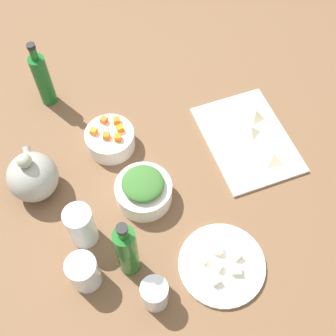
% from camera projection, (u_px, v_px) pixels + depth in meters
% --- Properties ---
extents(tabletop, '(1.90, 1.90, 0.03)m').
position_uv_depth(tabletop, '(168.00, 180.00, 1.24)').
color(tabletop, brown).
rests_on(tabletop, ground).
extents(cutting_board, '(0.33, 0.25, 0.01)m').
position_uv_depth(cutting_board, '(247.00, 139.00, 1.29)').
color(cutting_board, silver).
rests_on(cutting_board, tabletop).
extents(plate_tofu, '(0.22, 0.22, 0.01)m').
position_uv_depth(plate_tofu, '(222.00, 265.00, 1.09)').
color(plate_tofu, white).
rests_on(plate_tofu, tabletop).
extents(bowl_greens, '(0.15, 0.15, 0.06)m').
position_uv_depth(bowl_greens, '(144.00, 192.00, 1.17)').
color(bowl_greens, white).
rests_on(bowl_greens, tabletop).
extents(bowl_carrots, '(0.14, 0.14, 0.06)m').
position_uv_depth(bowl_carrots, '(110.00, 140.00, 1.26)').
color(bowl_carrots, white).
rests_on(bowl_carrots, tabletop).
extents(teapot, '(0.15, 0.13, 0.16)m').
position_uv_depth(teapot, '(32.00, 176.00, 1.15)').
color(teapot, '#969A90').
rests_on(teapot, tabletop).
extents(bottle_0, '(0.05, 0.05, 0.24)m').
position_uv_depth(bottle_0, '(127.00, 251.00, 1.00)').
color(bottle_0, '#1E6322').
rests_on(bottle_0, tabletop).
extents(bottle_1, '(0.05, 0.05, 0.23)m').
position_uv_depth(bottle_1, '(43.00, 79.00, 1.29)').
color(bottle_1, '#195F25').
rests_on(bottle_1, tabletop).
extents(drinking_glass_0, '(0.07, 0.07, 0.13)m').
position_uv_depth(drinking_glass_0, '(81.00, 226.00, 1.08)').
color(drinking_glass_0, white).
rests_on(drinking_glass_0, tabletop).
extents(drinking_glass_1, '(0.07, 0.07, 0.10)m').
position_uv_depth(drinking_glass_1, '(84.00, 272.00, 1.03)').
color(drinking_glass_1, white).
rests_on(drinking_glass_1, tabletop).
extents(drinking_glass_2, '(0.06, 0.06, 0.09)m').
position_uv_depth(drinking_glass_2, '(155.00, 294.00, 1.01)').
color(drinking_glass_2, white).
rests_on(drinking_glass_2, tabletop).
extents(carrot_cube_0, '(0.02, 0.02, 0.02)m').
position_uv_depth(carrot_cube_0, '(118.00, 138.00, 1.21)').
color(carrot_cube_0, orange).
rests_on(carrot_cube_0, bowl_carrots).
extents(carrot_cube_1, '(0.02, 0.02, 0.02)m').
position_uv_depth(carrot_cube_1, '(120.00, 129.00, 1.23)').
color(carrot_cube_1, orange).
rests_on(carrot_cube_1, bowl_carrots).
extents(carrot_cube_2, '(0.02, 0.02, 0.02)m').
position_uv_depth(carrot_cube_2, '(106.00, 136.00, 1.21)').
color(carrot_cube_2, orange).
rests_on(carrot_cube_2, bowl_carrots).
extents(carrot_cube_3, '(0.03, 0.03, 0.02)m').
position_uv_depth(carrot_cube_3, '(104.00, 120.00, 1.24)').
color(carrot_cube_3, orange).
rests_on(carrot_cube_3, bowl_carrots).
extents(carrot_cube_4, '(0.02, 0.02, 0.02)m').
position_uv_depth(carrot_cube_4, '(117.00, 121.00, 1.24)').
color(carrot_cube_4, orange).
rests_on(carrot_cube_4, bowl_carrots).
extents(carrot_cube_5, '(0.03, 0.03, 0.02)m').
position_uv_depth(carrot_cube_5, '(94.00, 131.00, 1.22)').
color(carrot_cube_5, orange).
rests_on(carrot_cube_5, bowl_carrots).
extents(chopped_greens_mound, '(0.15, 0.15, 0.03)m').
position_uv_depth(chopped_greens_mound, '(143.00, 183.00, 1.12)').
color(chopped_greens_mound, '#36682B').
rests_on(chopped_greens_mound, bowl_greens).
extents(tofu_cube_0, '(0.03, 0.03, 0.02)m').
position_uv_depth(tofu_cube_0, '(218.00, 266.00, 1.07)').
color(tofu_cube_0, white).
rests_on(tofu_cube_0, plate_tofu).
extents(tofu_cube_1, '(0.03, 0.03, 0.02)m').
position_uv_depth(tofu_cube_1, '(236.00, 255.00, 1.08)').
color(tofu_cube_1, silver).
rests_on(tofu_cube_1, plate_tofu).
extents(tofu_cube_2, '(0.03, 0.03, 0.02)m').
position_uv_depth(tofu_cube_2, '(236.00, 270.00, 1.06)').
color(tofu_cube_2, white).
rests_on(tofu_cube_2, plate_tofu).
extents(tofu_cube_3, '(0.03, 0.03, 0.02)m').
position_uv_depth(tofu_cube_3, '(218.00, 250.00, 1.09)').
color(tofu_cube_3, white).
rests_on(tofu_cube_3, plate_tofu).
extents(tofu_cube_4, '(0.03, 0.03, 0.02)m').
position_uv_depth(tofu_cube_4, '(204.00, 258.00, 1.08)').
color(tofu_cube_4, white).
rests_on(tofu_cube_4, plate_tofu).
extents(tofu_cube_5, '(0.03, 0.03, 0.02)m').
position_uv_depth(tofu_cube_5, '(215.00, 280.00, 1.05)').
color(tofu_cube_5, '#FAEDCC').
rests_on(tofu_cube_5, plate_tofu).
extents(dumpling_0, '(0.07, 0.07, 0.03)m').
position_uv_depth(dumpling_0, '(255.00, 114.00, 1.31)').
color(dumpling_0, beige).
rests_on(dumpling_0, cutting_board).
extents(dumpling_1, '(0.08, 0.08, 0.03)m').
position_uv_depth(dumpling_1, '(273.00, 157.00, 1.23)').
color(dumpling_1, beige).
rests_on(dumpling_1, cutting_board).
extents(dumpling_2, '(0.05, 0.05, 0.03)m').
position_uv_depth(dumpling_2, '(251.00, 130.00, 1.28)').
color(dumpling_2, beige).
rests_on(dumpling_2, cutting_board).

